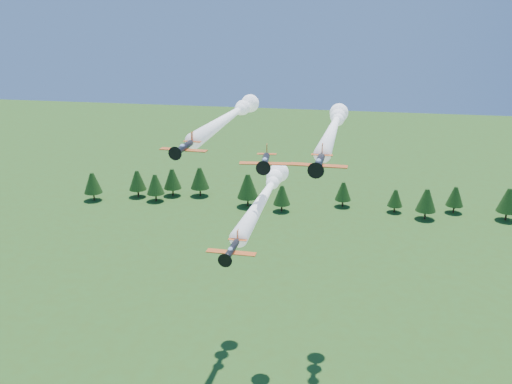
% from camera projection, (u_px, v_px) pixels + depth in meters
% --- Properties ---
extents(plane_lead, '(6.62, 41.19, 3.70)m').
position_uv_depth(plane_lead, '(266.00, 193.00, 96.16)').
color(plane_lead, black).
rests_on(plane_lead, ground).
extents(plane_left, '(7.57, 43.59, 3.70)m').
position_uv_depth(plane_left, '(230.00, 116.00, 105.68)').
color(plane_left, black).
rests_on(plane_left, ground).
extents(plane_right, '(7.94, 44.10, 3.70)m').
position_uv_depth(plane_right, '(334.00, 126.00, 101.15)').
color(plane_right, black).
rests_on(plane_right, ground).
extents(plane_slot, '(8.10, 8.79, 2.84)m').
position_uv_depth(plane_slot, '(265.00, 161.00, 88.76)').
color(plane_slot, black).
rests_on(plane_slot, ground).
extents(treeline, '(173.92, 21.58, 11.76)m').
position_uv_depth(treeline, '(305.00, 191.00, 197.50)').
color(treeline, '#382314').
rests_on(treeline, ground).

